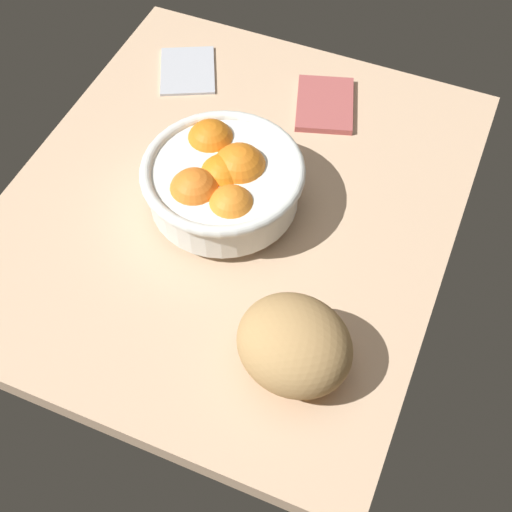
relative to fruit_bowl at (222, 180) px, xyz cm
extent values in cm
cube|color=#D5AF8B|center=(-1.11, 0.65, -6.72)|extent=(71.35, 61.02, 3.00)
cylinder|color=white|center=(-0.03, 0.11, -4.46)|extent=(9.09, 9.09, 1.52)
cylinder|color=white|center=(-0.03, 0.11, -0.85)|extent=(20.30, 20.30, 5.70)
torus|color=white|center=(-0.03, 0.11, 2.00)|extent=(21.90, 21.90, 1.60)
sphere|color=orange|center=(4.42, 3.29, 0.55)|extent=(6.37, 6.37, 6.37)
sphere|color=orange|center=(-1.86, 1.70, 0.75)|extent=(7.51, 7.51, 7.51)
sphere|color=orange|center=(4.01, -2.09, 0.65)|extent=(6.94, 6.94, 6.94)
sphere|color=orange|center=(-5.03, -3.95, 0.63)|extent=(6.83, 6.83, 6.83)
sphere|color=orange|center=(-0.03, 0.11, 0.56)|extent=(6.42, 6.42, 6.42)
ellipsoid|color=tan|center=(19.11, 17.61, -0.52)|extent=(15.67, 16.69, 9.40)
cube|color=#AC504E|center=(-24.18, 6.35, -4.72)|extent=(13.94, 11.84, 1.00)
cube|color=#B5B9C2|center=(-23.34, -16.92, -4.77)|extent=(13.96, 12.73, 0.89)
camera|label=1|loc=(56.16, 28.35, 71.04)|focal=49.62mm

